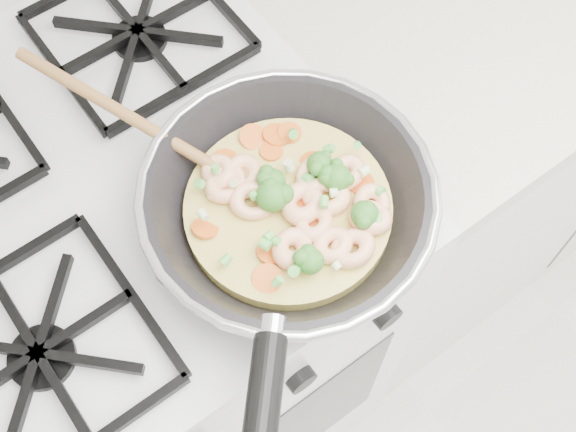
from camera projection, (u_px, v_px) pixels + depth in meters
stove at (156, 310)px, 1.27m from camera, size 0.60×0.60×0.92m
counter_right at (501, 85)px, 1.49m from camera, size 1.00×0.60×0.90m
skillet at (288, 207)px, 0.80m from camera, size 0.39×0.55×0.10m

